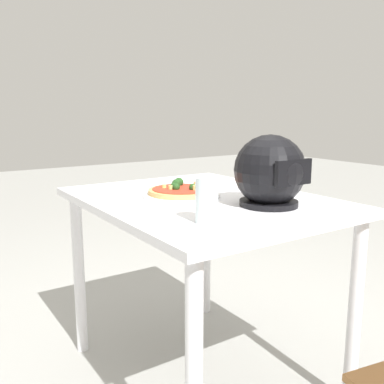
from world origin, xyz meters
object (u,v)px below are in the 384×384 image
Objects in this scene: pizza at (181,190)px; dining_table at (202,222)px; drinking_glass at (207,200)px; motorcycle_helmet at (270,172)px.

dining_table is at bearing 133.27° from pizza.
pizza reaches higher than dining_table.
drinking_glass is at bearing 56.86° from dining_table.
dining_table is 4.15× the size of motorcycle_helmet.
pizza is (0.06, -0.06, 0.12)m from dining_table.
dining_table is 0.42m from drinking_glass.
drinking_glass is at bearing 11.81° from motorcycle_helmet.
motorcycle_helmet is at bearing -168.19° from drinking_glass.
drinking_glass is at bearing 68.42° from pizza.
pizza is 1.90× the size of drinking_glass.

